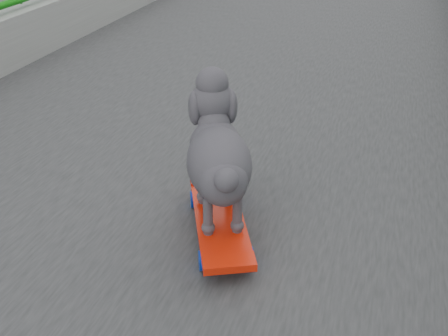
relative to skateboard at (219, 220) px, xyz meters
name	(u,v)px	position (x,y,z in m)	size (l,w,h in m)	color
skateboard	(219,220)	(0.00, 0.00, 0.00)	(0.36, 0.54, 0.07)	red
poodle	(218,154)	(-0.01, 0.02, 0.23)	(0.31, 0.44, 0.40)	#343036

